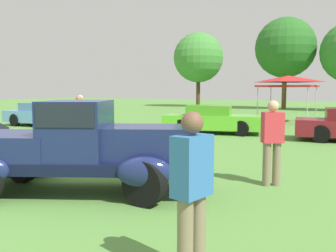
{
  "coord_description": "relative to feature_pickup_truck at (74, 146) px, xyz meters",
  "views": [
    {
      "loc": [
        5.15,
        -4.7,
        1.9
      ],
      "look_at": [
        0.42,
        3.16,
        0.99
      ],
      "focal_mm": 39.26,
      "sensor_mm": 36.0,
      "label": 1
    }
  ],
  "objects": [
    {
      "name": "spectator_by_row",
      "position": [
        -4.33,
        4.54,
        0.04
      ],
      "size": [
        0.44,
        0.46,
        1.69
      ],
      "color": "#283351",
      "rests_on": "ground_plane"
    },
    {
      "name": "canopy_tent_left_field",
      "position": [
        -0.12,
        16.9,
        1.55
      ],
      "size": [
        2.98,
        2.98,
        2.71
      ],
      "color": "#B7B7BC",
      "rests_on": "ground_plane"
    },
    {
      "name": "show_car_skyblue",
      "position": [
        -10.47,
        8.22,
        -0.27
      ],
      "size": [
        4.65,
        1.98,
        1.22
      ],
      "color": "#669EDB",
      "rests_on": "ground_plane"
    },
    {
      "name": "treeline_far_left",
      "position": [
        -13.62,
        32.53,
        4.59
      ],
      "size": [
        5.54,
        5.54,
        8.25
      ],
      "color": "#47331E",
      "rests_on": "ground_plane"
    },
    {
      "name": "spectator_near_truck",
      "position": [
        -5.73,
        6.03,
        0.04
      ],
      "size": [
        0.47,
        0.41,
        1.69
      ],
      "color": "#283351",
      "rests_on": "ground_plane"
    },
    {
      "name": "show_car_lime",
      "position": [
        -1.67,
        9.85,
        -0.27
      ],
      "size": [
        4.5,
        2.83,
        1.22
      ],
      "color": "#60C62D",
      "rests_on": "ground_plane"
    },
    {
      "name": "spectator_far_side",
      "position": [
        2.98,
        2.38,
        0.04
      ],
      "size": [
        0.47,
        0.43,
        1.69
      ],
      "color": "#7F7056",
      "rests_on": "ground_plane"
    },
    {
      "name": "feature_pickup_truck",
      "position": [
        0.0,
        0.0,
        0.0
      ],
      "size": [
        4.67,
        3.42,
        1.7
      ],
      "color": "black",
      "rests_on": "ground_plane"
    },
    {
      "name": "treeline_mid_left",
      "position": [
        -3.97,
        32.0,
        5.07
      ],
      "size": [
        5.8,
        5.8,
        8.86
      ],
      "color": "brown",
      "rests_on": "ground_plane"
    },
    {
      "name": "spectator_between_cars",
      "position": [
        3.3,
        -1.68,
        0.04
      ],
      "size": [
        0.31,
        0.44,
        1.69
      ],
      "color": "#7F7056",
      "rests_on": "ground_plane"
    },
    {
      "name": "ground_plane",
      "position": [
        -0.24,
        -0.1,
        -0.87
      ],
      "size": [
        120.0,
        120.0,
        0.0
      ],
      "primitive_type": "plane",
      "color": "#568C3D"
    }
  ]
}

